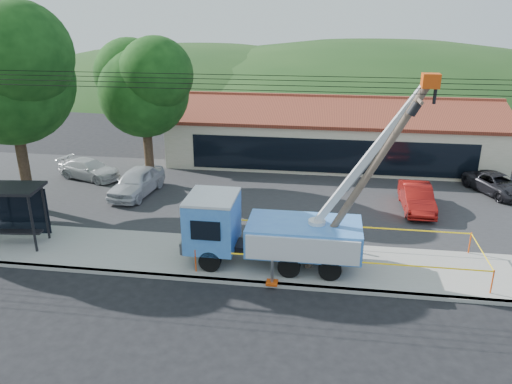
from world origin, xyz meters
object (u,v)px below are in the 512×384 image
Objects in this scene: leaning_pole at (370,172)px; bus_shelter at (12,201)px; car_red at (415,211)px; car_white at (90,180)px; car_dark at (495,195)px; car_silver at (138,196)px; utility_truck at (267,229)px.

leaning_pole is 2.58× the size of bus_shelter.
car_white is at bearing 172.37° from car_red.
bus_shelter is 0.73× the size of car_white.
bus_shelter reaches higher than car_dark.
leaning_pole reaches higher than car_red.
car_silver is (3.08, 6.96, -2.21)m from bus_shelter.
utility_truck is at bearing -33.82° from car_silver.
bus_shelter is at bearing 178.73° from leaning_pole.
utility_truck reaches higher than car_dark.
car_red reaches higher than car_white.
car_red is (18.77, 6.91, -2.21)m from bus_shelter.
car_silver is at bearing 139.93° from utility_truck.
car_silver is at bearing -102.21° from car_white.
bus_shelter reaches higher than car_red.
bus_shelter is at bearing 177.18° from car_dark.
leaning_pole is at bearing -7.94° from bus_shelter.
car_dark is at bearing -70.69° from car_white.
car_white is at bearing 156.65° from car_silver.
leaning_pole is 1.87× the size of car_white.
leaning_pole is at bearing -114.74° from car_red.
bus_shelter is 25.94m from car_dark.
car_white is 24.80m from car_dark.
leaning_pole is at bearing -24.09° from car_silver.
car_silver is at bearing 179.01° from car_red.
bus_shelter is at bearing -107.60° from car_silver.
utility_truck is 11.25m from car_silver.
leaning_pole is 1.89× the size of car_red.
bus_shelter is 9.58m from car_white.
car_red is at bearing 6.06° from car_silver.
car_red is at bearing 44.70° from utility_truck.
car_silver is (-8.51, 7.16, -1.69)m from utility_truck.
bus_shelter is 7.92m from car_silver.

